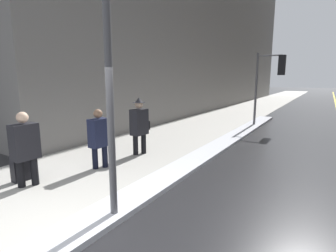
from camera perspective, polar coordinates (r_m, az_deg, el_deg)
name	(u,v)px	position (r m, az deg, el deg)	size (l,w,h in m)	color
ground_plane	(49,241)	(4.51, -24.51, -21.76)	(160.00, 160.00, 0.00)	#232326
sidewalk_slab	(233,114)	(18.00, 14.02, 2.48)	(4.00, 80.00, 0.01)	#B2AFA8
snow_bank_curb	(220,145)	(9.35, 11.29, -4.07)	(0.74, 15.68, 0.11)	silver
lamp_post	(106,12)	(4.29, -13.25, 22.94)	(0.28, 0.28, 5.58)	#515156
traffic_light_near	(272,74)	(13.44, 21.71, 10.50)	(1.31, 0.32, 3.55)	#515156
pedestrian_trailing	(25,146)	(6.40, -28.68, -3.80)	(0.33, 0.55, 1.65)	black
pedestrian_in_glasses	(99,136)	(7.01, -14.79, -2.11)	(0.32, 0.52, 1.57)	black
pedestrian_in_fedora	(139,124)	(8.09, -6.24, 0.47)	(0.38, 0.76, 1.77)	black
rolling_suitcase	(20,169)	(6.95, -29.46, -8.08)	(0.23, 0.37, 0.95)	black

